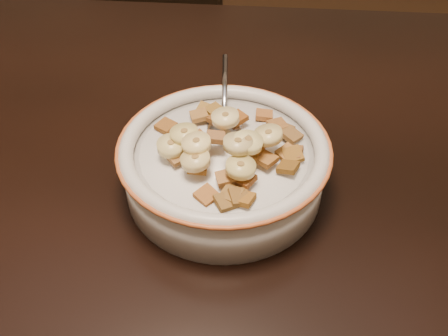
# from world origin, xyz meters

# --- Properties ---
(table) EXTENTS (1.42, 0.94, 0.04)m
(table) POSITION_xyz_m (0.00, 0.00, 0.73)
(table) COLOR black
(table) RESTS_ON floor
(chair) EXTENTS (0.48, 0.48, 0.90)m
(chair) POSITION_xyz_m (-0.13, 0.69, 0.45)
(chair) COLOR black
(chair) RESTS_ON floor
(cereal_bowl) EXTENTS (0.23, 0.23, 0.05)m
(cereal_bowl) POSITION_xyz_m (0.17, -0.03, 0.78)
(cereal_bowl) COLOR #B7B5B1
(cereal_bowl) RESTS_ON table
(milk) EXTENTS (0.19, 0.19, 0.00)m
(milk) POSITION_xyz_m (0.17, -0.03, 0.80)
(milk) COLOR white
(milk) RESTS_ON cereal_bowl
(spoon) EXTENTS (0.05, 0.06, 0.01)m
(spoon) POSITION_xyz_m (0.17, 0.01, 0.81)
(spoon) COLOR #A7B1C5
(spoon) RESTS_ON cereal_bowl
(cereal_square_0) EXTENTS (0.03, 0.03, 0.01)m
(cereal_square_0) POSITION_xyz_m (0.19, -0.10, 0.81)
(cereal_square_0) COLOR brown
(cereal_square_0) RESTS_ON milk
(cereal_square_1) EXTENTS (0.03, 0.03, 0.01)m
(cereal_square_1) POSITION_xyz_m (0.13, 0.02, 0.81)
(cereal_square_1) COLOR olive
(cereal_square_1) RESTS_ON milk
(cereal_square_2) EXTENTS (0.03, 0.03, 0.01)m
(cereal_square_2) POSITION_xyz_m (0.24, -0.06, 0.81)
(cereal_square_2) COLOR brown
(cereal_square_2) RESTS_ON milk
(cereal_square_3) EXTENTS (0.02, 0.02, 0.01)m
(cereal_square_3) POSITION_xyz_m (0.16, -0.03, 0.83)
(cereal_square_3) COLOR brown
(cereal_square_3) RESTS_ON milk
(cereal_square_4) EXTENTS (0.03, 0.03, 0.01)m
(cereal_square_4) POSITION_xyz_m (0.22, -0.05, 0.82)
(cereal_square_4) COLOR brown
(cereal_square_4) RESTS_ON milk
(cereal_square_5) EXTENTS (0.03, 0.03, 0.01)m
(cereal_square_5) POSITION_xyz_m (0.25, -0.04, 0.81)
(cereal_square_5) COLOR brown
(cereal_square_5) RESTS_ON milk
(cereal_square_6) EXTENTS (0.02, 0.02, 0.01)m
(cereal_square_6) POSITION_xyz_m (0.15, -0.06, 0.82)
(cereal_square_6) COLOR brown
(cereal_square_6) RESTS_ON milk
(cereal_square_7) EXTENTS (0.03, 0.03, 0.01)m
(cereal_square_7) POSITION_xyz_m (0.15, 0.03, 0.81)
(cereal_square_7) COLOR brown
(cereal_square_7) RESTS_ON milk
(cereal_square_8) EXTENTS (0.02, 0.02, 0.01)m
(cereal_square_8) POSITION_xyz_m (0.21, 0.04, 0.81)
(cereal_square_8) COLOR brown
(cereal_square_8) RESTS_ON milk
(cereal_square_9) EXTENTS (0.02, 0.02, 0.01)m
(cereal_square_9) POSITION_xyz_m (0.13, -0.03, 0.82)
(cereal_square_9) COLOR brown
(cereal_square_9) RESTS_ON milk
(cereal_square_10) EXTENTS (0.03, 0.03, 0.01)m
(cereal_square_10) POSITION_xyz_m (0.19, -0.10, 0.81)
(cereal_square_10) COLOR olive
(cereal_square_10) RESTS_ON milk
(cereal_square_11) EXTENTS (0.02, 0.02, 0.01)m
(cereal_square_11) POSITION_xyz_m (0.15, -0.07, 0.82)
(cereal_square_11) COLOR #91601C
(cereal_square_11) RESTS_ON milk
(cereal_square_12) EXTENTS (0.03, 0.03, 0.01)m
(cereal_square_12) POSITION_xyz_m (0.20, -0.08, 0.81)
(cereal_square_12) COLOR brown
(cereal_square_12) RESTS_ON milk
(cereal_square_13) EXTENTS (0.03, 0.03, 0.01)m
(cereal_square_13) POSITION_xyz_m (0.18, -0.08, 0.81)
(cereal_square_13) COLOR #905D2D
(cereal_square_13) RESTS_ON milk
(cereal_square_14) EXTENTS (0.03, 0.03, 0.01)m
(cereal_square_14) POSITION_xyz_m (0.16, 0.02, 0.82)
(cereal_square_14) COLOR brown
(cereal_square_14) RESTS_ON milk
(cereal_square_15) EXTENTS (0.03, 0.03, 0.01)m
(cereal_square_15) POSITION_xyz_m (0.16, -0.10, 0.81)
(cereal_square_15) COLOR brown
(cereal_square_15) RESTS_ON milk
(cereal_square_16) EXTENTS (0.03, 0.03, 0.01)m
(cereal_square_16) POSITION_xyz_m (0.24, -0.00, 0.81)
(cereal_square_16) COLOR brown
(cereal_square_16) RESTS_ON milk
(cereal_square_17) EXTENTS (0.03, 0.03, 0.01)m
(cereal_square_17) POSITION_xyz_m (0.10, 0.00, 0.81)
(cereal_square_17) COLOR brown
(cereal_square_17) RESTS_ON milk
(cereal_square_18) EXTENTS (0.02, 0.02, 0.01)m
(cereal_square_18) POSITION_xyz_m (0.25, -0.03, 0.81)
(cereal_square_18) COLOR brown
(cereal_square_18) RESTS_ON milk
(cereal_square_19) EXTENTS (0.03, 0.03, 0.01)m
(cereal_square_19) POSITION_xyz_m (0.20, -0.10, 0.81)
(cereal_square_19) COLOR #8D5017
(cereal_square_19) RESTS_ON milk
(cereal_square_20) EXTENTS (0.03, 0.03, 0.01)m
(cereal_square_20) POSITION_xyz_m (0.23, 0.01, 0.81)
(cereal_square_20) COLOR brown
(cereal_square_20) RESTS_ON milk
(cereal_square_21) EXTENTS (0.03, 0.03, 0.01)m
(cereal_square_21) POSITION_xyz_m (0.18, -0.11, 0.81)
(cereal_square_21) COLOR brown
(cereal_square_21) RESTS_ON milk
(cereal_square_22) EXTENTS (0.03, 0.03, 0.01)m
(cereal_square_22) POSITION_xyz_m (0.18, 0.02, 0.82)
(cereal_square_22) COLOR brown
(cereal_square_22) RESTS_ON milk
(cereal_square_23) EXTENTS (0.03, 0.03, 0.01)m
(cereal_square_23) POSITION_xyz_m (0.14, 0.04, 0.81)
(cereal_square_23) COLOR brown
(cereal_square_23) RESTS_ON milk
(cereal_square_24) EXTENTS (0.03, 0.03, 0.01)m
(cereal_square_24) POSITION_xyz_m (0.24, -0.03, 0.81)
(cereal_square_24) COLOR #996029
(cereal_square_24) RESTS_ON milk
(cereal_square_25) EXTENTS (0.03, 0.03, 0.01)m
(cereal_square_25) POSITION_xyz_m (0.12, -0.05, 0.82)
(cereal_square_25) COLOR #8F5D33
(cereal_square_25) RESTS_ON milk
(cereal_square_26) EXTENTS (0.03, 0.03, 0.01)m
(cereal_square_26) POSITION_xyz_m (0.14, -0.03, 0.82)
(cereal_square_26) COLOR #91592A
(cereal_square_26) RESTS_ON milk
(cereal_square_27) EXTENTS (0.03, 0.03, 0.01)m
(cereal_square_27) POSITION_xyz_m (0.23, 0.02, 0.81)
(cereal_square_27) COLOR brown
(cereal_square_27) RESTS_ON milk
(cereal_square_28) EXTENTS (0.03, 0.03, 0.01)m
(cereal_square_28) POSITION_xyz_m (0.20, -0.04, 0.82)
(cereal_square_28) COLOR #613910
(cereal_square_28) RESTS_ON milk
(banana_slice_0) EXTENTS (0.04, 0.04, 0.01)m
(banana_slice_0) POSITION_xyz_m (0.12, -0.05, 0.82)
(banana_slice_0) COLOR #E6CA86
(banana_slice_0) RESTS_ON milk
(banana_slice_1) EXTENTS (0.03, 0.03, 0.01)m
(banana_slice_1) POSITION_xyz_m (0.13, -0.04, 0.83)
(banana_slice_1) COLOR #E8CD7B
(banana_slice_1) RESTS_ON milk
(banana_slice_2) EXTENTS (0.04, 0.04, 0.01)m
(banana_slice_2) POSITION_xyz_m (0.20, -0.05, 0.84)
(banana_slice_2) COLOR #FFF38C
(banana_slice_2) RESTS_ON milk
(banana_slice_3) EXTENTS (0.04, 0.04, 0.01)m
(banana_slice_3) POSITION_xyz_m (0.17, -0.01, 0.83)
(banana_slice_3) COLOR beige
(banana_slice_3) RESTS_ON milk
(banana_slice_4) EXTENTS (0.03, 0.03, 0.01)m
(banana_slice_4) POSITION_xyz_m (0.14, -0.05, 0.83)
(banana_slice_4) COLOR #FEDF7E
(banana_slice_4) RESTS_ON milk
(banana_slice_5) EXTENTS (0.04, 0.04, 0.01)m
(banana_slice_5) POSITION_xyz_m (0.19, -0.05, 0.84)
(banana_slice_5) COLOR tan
(banana_slice_5) RESTS_ON milk
(banana_slice_6) EXTENTS (0.04, 0.04, 0.01)m
(banana_slice_6) POSITION_xyz_m (0.15, -0.07, 0.83)
(banana_slice_6) COLOR beige
(banana_slice_6) RESTS_ON milk
(banana_slice_7) EXTENTS (0.04, 0.04, 0.01)m
(banana_slice_7) POSITION_xyz_m (0.19, -0.08, 0.83)
(banana_slice_7) COLOR #D0C471
(banana_slice_7) RESTS_ON milk
(banana_slice_8) EXTENTS (0.04, 0.04, 0.02)m
(banana_slice_8) POSITION_xyz_m (0.22, -0.03, 0.83)
(banana_slice_8) COLOR #DAC173
(banana_slice_8) RESTS_ON milk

